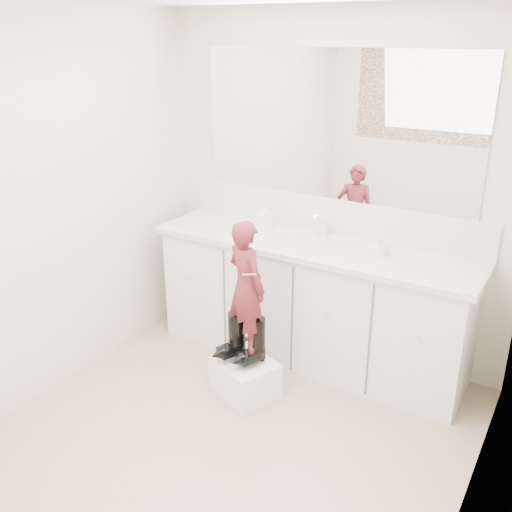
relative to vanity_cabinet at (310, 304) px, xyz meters
The scene contains 16 objects.
floor 1.30m from the vanity_cabinet, 90.00° to the right, with size 3.00×3.00×0.00m, color #90755E.
wall_back 0.82m from the vanity_cabinet, 90.00° to the left, with size 2.60×2.60×0.00m, color beige.
wall_left 1.95m from the vanity_cabinet, 136.70° to the right, with size 3.00×3.00×0.00m, color beige.
wall_right 1.95m from the vanity_cabinet, 43.30° to the right, with size 3.00×3.00×0.00m, color beige.
vanity_cabinet is the anchor object (origin of this frame).
countertop 0.45m from the vanity_cabinet, 90.00° to the right, with size 2.28×0.58×0.04m, color beige.
backsplash 0.64m from the vanity_cabinet, 90.00° to the left, with size 2.28×0.03×0.25m, color beige.
mirror 1.24m from the vanity_cabinet, 90.00° to the left, with size 2.00×0.02×1.00m, color white.
faucet 0.54m from the vanity_cabinet, 90.00° to the left, with size 0.08×0.08×0.10m, color silver.
cup 0.70m from the vanity_cabinet, ahead, with size 0.09×0.09×0.08m, color beige.
soap_bottle 0.71m from the vanity_cabinet, 169.93° to the left, with size 0.09×0.09×0.20m, color white.
step_stool 0.72m from the vanity_cabinet, 102.99° to the right, with size 0.39×0.32×0.25m, color white.
boot_left 0.66m from the vanity_cabinet, 109.76° to the right, with size 0.12×0.21×0.32m, color black, non-canonical shape.
boot_right 0.62m from the vanity_cabinet, 96.66° to the right, with size 0.12×0.21×0.32m, color black, non-canonical shape.
toddler 0.72m from the vanity_cabinet, 103.39° to the right, with size 0.31×0.20×0.85m, color #9B2F39.
toothbrush 0.85m from the vanity_cabinet, 96.31° to the right, with size 0.01×0.01×0.14m, color pink.
Camera 1 is at (1.56, -2.09, 2.24)m, focal length 40.00 mm.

